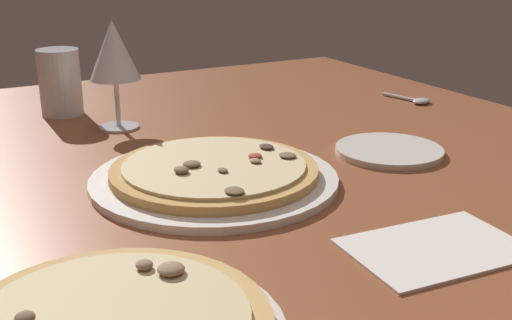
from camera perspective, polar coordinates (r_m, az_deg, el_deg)
dining_table at (r=83.78cm, az=3.62°, el=-3.20°), size 150.00×110.00×4.00cm
pizza_main at (r=82.29cm, az=-3.66°, el=-1.25°), size 31.33×31.33×3.32cm
wine_glass_near at (r=106.07cm, az=-12.35°, el=9.14°), size 8.12×8.12×17.46cm
water_glass at (r=118.57cm, az=-16.77°, el=6.29°), size 7.23×7.23×11.46cm
side_plate at (r=95.56cm, az=11.57°, el=0.83°), size 15.41×15.41×0.90cm
paper_menu at (r=67.81cm, az=15.48°, el=-7.44°), size 12.99×18.23×0.30cm
spoon at (r=126.87cm, az=13.84°, el=5.12°), size 10.41×4.67×1.00cm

